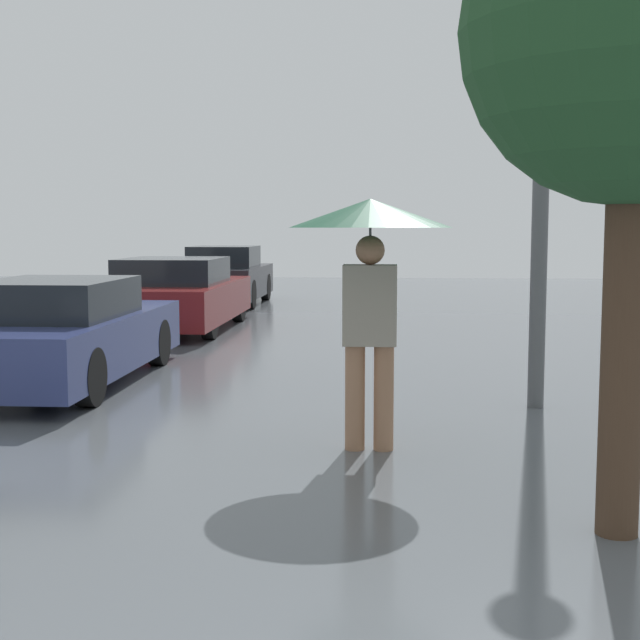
{
  "coord_description": "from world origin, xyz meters",
  "views": [
    {
      "loc": [
        0.36,
        -1.0,
        1.75
      ],
      "look_at": [
        -0.17,
        5.89,
        1.03
      ],
      "focal_mm": 50.0,
      "sensor_mm": 36.0,
      "label": 1
    }
  ],
  "objects_px": {
    "parked_car_farthest": "(226,277)",
    "street_lamp": "(543,92)",
    "parked_car_second": "(61,334)",
    "parked_car_third": "(176,295)",
    "pedestrian": "(370,243)",
    "tree": "(634,37)"
  },
  "relations": [
    {
      "from": "pedestrian",
      "to": "street_lamp",
      "type": "relative_size",
      "value": 0.41
    },
    {
      "from": "parked_car_farthest",
      "to": "street_lamp",
      "type": "height_order",
      "value": "street_lamp"
    },
    {
      "from": "parked_car_farthest",
      "to": "tree",
      "type": "bearing_deg",
      "value": -71.5
    },
    {
      "from": "parked_car_second",
      "to": "tree",
      "type": "distance_m",
      "value": 7.11
    },
    {
      "from": "parked_car_farthest",
      "to": "street_lamp",
      "type": "distance_m",
      "value": 12.63
    },
    {
      "from": "parked_car_second",
      "to": "parked_car_farthest",
      "type": "bearing_deg",
      "value": 90.19
    },
    {
      "from": "pedestrian",
      "to": "parked_car_farthest",
      "type": "height_order",
      "value": "pedestrian"
    },
    {
      "from": "tree",
      "to": "street_lamp",
      "type": "height_order",
      "value": "street_lamp"
    },
    {
      "from": "parked_car_second",
      "to": "street_lamp",
      "type": "xyz_separation_m",
      "value": [
        5.09,
        -0.95,
        2.46
      ]
    },
    {
      "from": "parked_car_third",
      "to": "parked_car_farthest",
      "type": "height_order",
      "value": "parked_car_farthest"
    },
    {
      "from": "parked_car_second",
      "to": "parked_car_third",
      "type": "distance_m",
      "value": 5.3
    },
    {
      "from": "parked_car_second",
      "to": "street_lamp",
      "type": "relative_size",
      "value": 0.89
    },
    {
      "from": "tree",
      "to": "street_lamp",
      "type": "bearing_deg",
      "value": 87.94
    },
    {
      "from": "parked_car_third",
      "to": "parked_car_farthest",
      "type": "xyz_separation_m",
      "value": [
        -0.06,
        5.04,
        0.03
      ]
    },
    {
      "from": "parked_car_second",
      "to": "parked_car_farthest",
      "type": "height_order",
      "value": "parked_car_farthest"
    },
    {
      "from": "parked_car_third",
      "to": "parked_car_farthest",
      "type": "bearing_deg",
      "value": 90.74
    },
    {
      "from": "parked_car_second",
      "to": "tree",
      "type": "xyz_separation_m",
      "value": [
        4.96,
        -4.59,
        2.21
      ]
    },
    {
      "from": "parked_car_farthest",
      "to": "tree",
      "type": "height_order",
      "value": "tree"
    },
    {
      "from": "parked_car_farthest",
      "to": "tree",
      "type": "distance_m",
      "value": 15.89
    },
    {
      "from": "parked_car_second",
      "to": "parked_car_third",
      "type": "height_order",
      "value": "parked_car_third"
    },
    {
      "from": "parked_car_second",
      "to": "tree",
      "type": "relative_size",
      "value": 1.13
    },
    {
      "from": "parked_car_farthest",
      "to": "pedestrian",
      "type": "bearing_deg",
      "value": -74.86
    }
  ]
}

